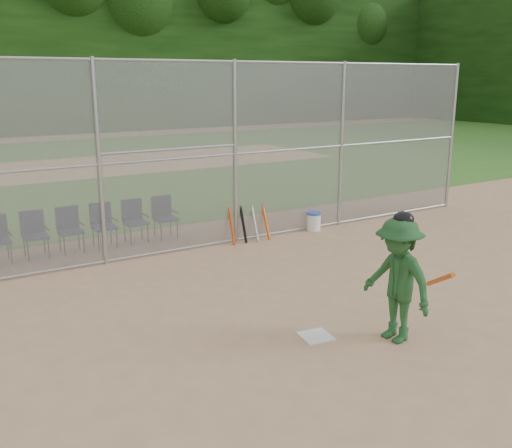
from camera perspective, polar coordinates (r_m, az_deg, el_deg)
ground at (r=8.58m, az=8.94°, el=-10.73°), size 100.00×100.00×0.00m
grass_strip at (r=24.66m, az=-19.31°, el=5.21°), size 100.00×100.00×0.00m
dirt_patch_far at (r=24.65m, az=-19.31°, el=5.22°), size 24.00×24.00×0.00m
backstop_fence at (r=12.10m, az=-6.26°, el=6.98°), size 16.09×0.09×4.00m
treeline at (r=26.41m, az=-21.35°, el=17.60°), size 81.00×60.00×11.00m
home_plate at (r=8.41m, az=5.99°, el=-11.09°), size 0.49×0.49×0.02m
batter_at_plate at (r=8.19m, az=13.97°, el=-5.39°), size 0.95×1.36×1.87m
water_cooler at (r=13.95m, az=5.80°, el=0.29°), size 0.35×0.35×0.45m
spare_bats at (r=12.92m, az=-0.70°, el=0.06°), size 0.96×0.37×0.83m
chair_4 at (r=12.55m, az=-21.21°, el=-1.05°), size 0.54×0.52×0.96m
chair_5 at (r=12.69m, az=-18.04°, el=-0.62°), size 0.54×0.52×0.96m
chair_6 at (r=12.87m, az=-14.94°, el=-0.19°), size 0.54×0.52×0.96m
chair_7 at (r=13.08m, az=-11.94°, el=0.23°), size 0.54×0.52×0.96m
chair_8 at (r=13.33m, az=-9.04°, el=0.63°), size 0.54×0.52×0.96m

